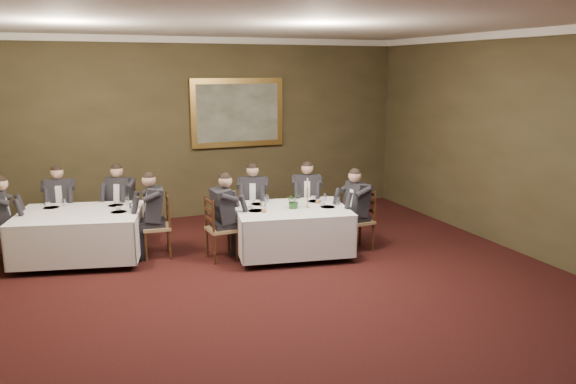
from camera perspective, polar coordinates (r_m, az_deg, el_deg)
ground at (r=7.10m, az=2.65°, el=-11.83°), size 10.00×10.00×0.00m
ceiling at (r=6.50m, az=2.98°, el=17.58°), size 8.00×10.00×0.10m
back_wall at (r=11.27m, az=-7.83°, el=6.41°), size 8.00×0.10×3.50m
right_wall at (r=8.99m, az=26.77°, el=3.66°), size 0.10×10.00×3.50m
crown_molding at (r=6.49m, az=2.97°, el=17.06°), size 8.00×10.00×0.12m
table_main at (r=8.92m, az=0.35°, el=-3.59°), size 1.97×1.62×0.67m
table_second at (r=9.23m, az=-20.37°, el=-3.85°), size 2.11×1.78×0.67m
chair_main_backleft at (r=9.75m, az=-3.51°, el=-3.24°), size 0.56×0.55×1.00m
diner_main_backleft at (r=9.67m, az=-3.54°, el=-1.95°), size 0.55×0.59×1.35m
chair_main_backright at (r=9.92m, az=1.92°, el=-2.93°), size 0.57×0.56×1.00m
diner_main_backright at (r=9.85m, az=1.93°, el=-1.67°), size 0.56×0.60×1.35m
chair_main_endleft at (r=8.81m, az=-6.80°, el=-5.03°), size 0.45×0.47×1.00m
diner_main_endleft at (r=8.74m, az=-6.77°, el=-3.59°), size 0.51×0.44×1.35m
chair_main_endright at (r=9.27m, az=7.13°, el=-4.14°), size 0.45×0.47×1.00m
diner_main_endright at (r=9.20m, az=7.10°, el=-2.79°), size 0.51×0.44×1.35m
chair_sec_backleft at (r=10.27m, az=-21.98°, el=-3.32°), size 0.45×0.43×1.00m
diner_sec_backleft at (r=10.20m, az=-22.08°, el=-2.10°), size 0.43×0.49×1.35m
chair_sec_backright at (r=10.08m, az=-16.46°, el=-3.20°), size 0.59×0.58×1.00m
diner_sec_backright at (r=10.01m, az=-16.57°, el=-1.96°), size 0.58×0.61×1.35m
chair_sec_endright at (r=9.10m, az=-13.07°, el=-4.69°), size 0.46×0.48×1.00m
diner_sec_endright at (r=9.04m, az=-13.21°, el=-3.31°), size 0.52×0.45×1.35m
chair_sec_endleft at (r=9.58m, az=-27.16°, el=-4.91°), size 0.42×0.44×1.00m
diner_sec_endleft at (r=9.52m, az=-27.22°, el=-3.59°), size 0.48×0.42×1.35m
centerpiece at (r=8.79m, az=0.58°, el=-0.82°), size 0.29×0.26×0.27m
candlestick at (r=8.85m, az=1.98°, el=-0.44°), size 0.07×0.07×0.48m
place_setting_table_main at (r=9.14m, az=-2.81°, el=-0.97°), size 0.33×0.31×0.14m
place_setting_table_second at (r=9.65m, az=-22.65°, el=-1.22°), size 0.33×0.31×0.14m
painting at (r=11.32m, az=-5.16°, el=8.02°), size 1.89×0.09×1.36m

